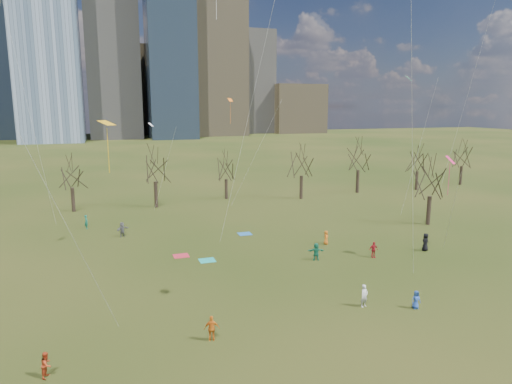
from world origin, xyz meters
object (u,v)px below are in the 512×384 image
object	(u,v)px
blanket_teal	(207,260)
person_0	(416,300)
blanket_crimson	(181,256)
person_4	(212,328)
person_2	(47,364)
person_1	(364,296)
blanket_navy	(245,234)

from	to	relation	value
blanket_teal	person_0	distance (m)	20.65
blanket_crimson	person_4	xyz separation A→B (m)	(-0.87, -18.20, 0.86)
blanket_teal	person_0	world-z (taller)	person_0
blanket_teal	blanket_crimson	world-z (taller)	same
person_2	person_1	bearing A→B (deg)	-65.89
blanket_navy	blanket_teal	bearing A→B (deg)	-128.47
person_1	person_4	world-z (taller)	person_1
person_1	blanket_teal	bearing A→B (deg)	106.59
blanket_navy	person_1	bearing A→B (deg)	-82.97
blanket_teal	person_1	distance (m)	17.28
blanket_navy	blanket_crimson	distance (m)	10.59
blanket_crimson	person_0	distance (m)	23.85
blanket_teal	person_2	distance (m)	21.49
blanket_teal	blanket_navy	world-z (taller)	same
blanket_navy	person_1	world-z (taller)	person_1
blanket_crimson	person_2	world-z (taller)	person_2
blanket_navy	person_0	bearing A→B (deg)	-75.15
blanket_teal	blanket_navy	size ratio (longest dim) A/B	1.00
blanket_navy	blanket_crimson	bearing A→B (deg)	-146.04
blanket_teal	person_4	distance (m)	16.26
blanket_teal	person_4	size ratio (longest dim) A/B	0.91
blanket_navy	blanket_crimson	size ratio (longest dim) A/B	1.00
blanket_crimson	person_2	size ratio (longest dim) A/B	1.03
blanket_teal	blanket_crimson	xyz separation A→B (m)	(-2.28, 2.26, 0.00)
blanket_crimson	person_0	size ratio (longest dim) A/B	1.11
person_0	person_2	world-z (taller)	person_2
blanket_navy	person_4	bearing A→B (deg)	-111.82
person_1	person_4	distance (m)	12.53
blanket_teal	person_1	size ratio (longest dim) A/B	0.89
person_0	person_4	bearing A→B (deg)	-170.32
blanket_teal	person_4	world-z (taller)	person_4
person_2	person_4	bearing A→B (deg)	-66.08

